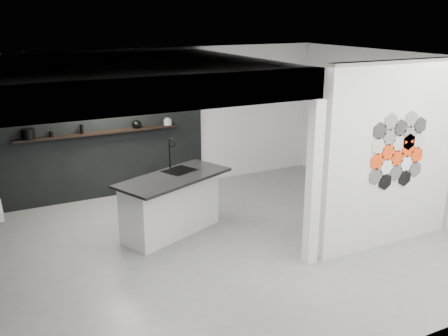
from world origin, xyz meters
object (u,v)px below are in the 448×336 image
(kitchen_island, at_px, (171,204))
(utensil_cup, at_px, (51,134))
(glass_vase, at_px, (168,121))
(partition_panel, at_px, (392,156))
(stockpot, at_px, (28,134))
(bottle_dark, at_px, (82,129))
(kettle, at_px, (137,124))
(glass_bowl, at_px, (168,122))

(kitchen_island, xyz_separation_m, utensil_cup, (-1.46, 2.05, 0.86))
(kitchen_island, height_order, glass_vase, kitchen_island)
(glass_vase, height_order, utensil_cup, glass_vase)
(kitchen_island, bearing_deg, partition_panel, -55.91)
(stockpot, xyz_separation_m, utensil_cup, (0.38, 0.00, -0.05))
(bottle_dark, bearing_deg, utensil_cup, 180.00)
(kettle, height_order, glass_vase, kettle)
(partition_panel, bearing_deg, kettle, 124.97)
(stockpot, distance_m, glass_bowl, 2.58)
(kettle, distance_m, glass_bowl, 0.63)
(kitchen_island, relative_size, glass_bowl, 12.84)
(kitchen_island, relative_size, utensil_cup, 22.24)
(kitchen_island, bearing_deg, kettle, 63.79)
(glass_bowl, height_order, glass_vase, glass_vase)
(kettle, relative_size, utensil_cup, 1.98)
(stockpot, relative_size, glass_vase, 1.60)
(partition_panel, distance_m, kitchen_island, 3.47)
(partition_panel, xyz_separation_m, utensil_cup, (-4.28, 3.87, -0.03))
(partition_panel, xyz_separation_m, bottle_dark, (-3.74, 3.87, 0.00))
(partition_panel, xyz_separation_m, kitchen_island, (-2.82, 1.82, -0.90))
(partition_panel, distance_m, kettle, 4.72)
(stockpot, bearing_deg, glass_vase, 0.00)
(kettle, bearing_deg, stockpot, -171.31)
(kitchen_island, distance_m, glass_bowl, 2.34)
(kitchen_island, bearing_deg, utensil_cup, 102.47)
(kitchen_island, distance_m, kettle, 2.23)
(utensil_cup, bearing_deg, bottle_dark, 0.00)
(kettle, bearing_deg, bottle_dark, -171.31)
(glass_bowl, bearing_deg, stockpot, 180.00)
(bottle_dark, bearing_deg, glass_bowl, 0.00)
(kitchen_island, relative_size, stockpot, 9.15)
(kitchen_island, relative_size, kettle, 11.25)
(glass_vase, bearing_deg, kettle, 180.00)
(utensil_cup, bearing_deg, stockpot, 180.00)
(partition_panel, height_order, utensil_cup, partition_panel)
(glass_bowl, xyz_separation_m, utensil_cup, (-2.20, 0.00, -0.01))
(stockpot, height_order, bottle_dark, stockpot)
(partition_panel, bearing_deg, glass_bowl, 118.23)
(kitchen_island, distance_m, glass_vase, 2.35)
(glass_bowl, relative_size, bottle_dark, 0.94)
(kitchen_island, xyz_separation_m, stockpot, (-1.83, 2.05, 0.91))
(partition_panel, height_order, kitchen_island, partition_panel)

